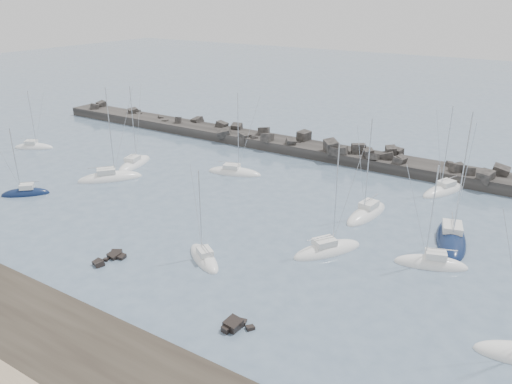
# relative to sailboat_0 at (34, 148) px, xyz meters

# --- Properties ---
(ground) EXTENTS (400.00, 400.00, 0.00)m
(ground) POSITION_rel_sailboat_0_xyz_m (49.03, -13.03, -0.14)
(ground) COLOR slate
(ground) RESTS_ON ground
(rock_shelf) EXTENTS (140.00, 12.31, 2.04)m
(rock_shelf) POSITION_rel_sailboat_0_xyz_m (48.89, -34.97, -0.11)
(rock_shelf) COLOR #2B241D
(rock_shelf) RESTS_ON ground
(rock_cluster_near) EXTENTS (2.26, 4.00, 1.16)m
(rock_cluster_near) POSITION_rel_sailboat_0_xyz_m (44.61, -21.53, 0.03)
(rock_cluster_near) COLOR black
(rock_cluster_near) RESTS_ON ground
(rock_cluster_far) EXTENTS (2.80, 2.72, 1.34)m
(rock_cluster_far) POSITION_rel_sailboat_0_xyz_m (63.08, -24.20, 0.07)
(rock_cluster_far) COLOR black
(rock_cluster_far) RESTS_ON ground
(breakwater) EXTENTS (115.00, 7.91, 5.43)m
(breakwater) POSITION_rel_sailboat_0_xyz_m (42.47, 24.96, 0.25)
(breakwater) COLOR #282624
(breakwater) RESTS_ON ground
(sailboat_0) EXTENTS (7.51, 5.72, 11.76)m
(sailboat_0) POSITION_rel_sailboat_0_xyz_m (0.00, 0.00, 0.00)
(sailboat_0) COLOR white
(sailboat_0) RESTS_ON ground
(sailboat_1) EXTENTS (4.99, 9.53, 14.35)m
(sailboat_1) POSITION_rel_sailboat_0_xyz_m (23.27, 3.14, 0.00)
(sailboat_1) COLOR white
(sailboat_1) RESTS_ON ground
(sailboat_2) EXTENTS (6.27, 6.13, 10.89)m
(sailboat_2) POSITION_rel_sailboat_0_xyz_m (19.53, -15.04, 0.01)
(sailboat_2) COLOR #101E43
(sailboat_2) RESTS_ON ground
(sailboat_3) EXTENTS (8.70, 9.57, 15.64)m
(sailboat_3) POSITION_rel_sailboat_0_xyz_m (25.06, -3.95, 0.01)
(sailboat_3) COLOR white
(sailboat_3) RESTS_ON ground
(sailboat_4) EXTENTS (9.44, 5.12, 14.14)m
(sailboat_4) POSITION_rel_sailboat_0_xyz_m (40.15, 8.85, -0.01)
(sailboat_4) COLOR white
(sailboat_4) RESTS_ON ground
(sailboat_5) EXTENTS (7.07, 5.59, 11.21)m
(sailboat_5) POSITION_rel_sailboat_0_xyz_m (53.34, -16.05, 0.00)
(sailboat_5) COLOR white
(sailboat_5) RESTS_ON ground
(sailboat_6) EXTENTS (4.01, 9.35, 14.40)m
(sailboat_6) POSITION_rel_sailboat_0_xyz_m (64.28, 4.86, 0.02)
(sailboat_6) COLOR white
(sailboat_6) RESTS_ON ground
(sailboat_7) EXTENTS (7.01, 8.86, 13.92)m
(sailboat_7) POSITION_rel_sailboat_0_xyz_m (64.12, -7.08, 0.01)
(sailboat_7) COLOR white
(sailboat_7) RESTS_ON ground
(sailboat_8) EXTENTS (6.15, 11.40, 17.11)m
(sailboat_8) POSITION_rel_sailboat_0_xyz_m (75.43, 3.38, 0.01)
(sailboat_8) COLOR #101E43
(sailboat_8) RESTS_ON ground
(sailboat_9) EXTENTS (8.12, 4.84, 12.52)m
(sailboat_9) POSITION_rel_sailboat_0_xyz_m (74.92, -3.80, 0.02)
(sailboat_9) COLOR white
(sailboat_9) RESTS_ON ground
(sailboat_14) EXTENTS (6.02, 9.26, 14.02)m
(sailboat_14) POSITION_rel_sailboat_0_xyz_m (70.89, 18.99, 0.00)
(sailboat_14) COLOR white
(sailboat_14) RESTS_ON ground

